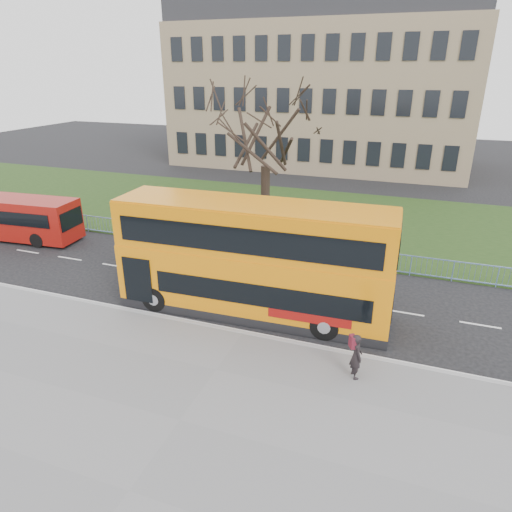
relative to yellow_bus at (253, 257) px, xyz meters
The scene contains 10 objects.
ground 2.63m from the yellow_bus, 53.43° to the right, with size 120.00×120.00×0.00m, color black.
pavement 7.57m from the yellow_bus, 87.71° to the right, with size 80.00×10.50×0.12m, color slate.
kerb 3.19m from the yellow_bus, 81.60° to the right, with size 80.00×0.20×0.14m, color #959597.
grass_verge 14.15m from the yellow_bus, 88.82° to the left, with size 80.00×15.40×0.08m, color #1D3613.
guard_railing 6.55m from the yellow_bus, 87.37° to the left, with size 40.00×0.12×1.10m, color #7193CA, non-canonical shape.
bare_tree 10.32m from the yellow_bus, 105.76° to the left, with size 7.15×7.15×10.21m, color black, non-canonical shape.
civic_building 35.21m from the yellow_bus, 97.76° to the left, with size 30.00×15.00×14.00m, color #917A5C.
yellow_bus is the anchor object (origin of this frame).
red_bus 18.22m from the yellow_bus, 168.58° to the left, with size 9.99×3.04×2.59m.
pedestrian 6.09m from the yellow_bus, 33.57° to the right, with size 0.60×0.39×1.65m, color black.
Camera 1 is at (5.79, -16.06, 9.90)m, focal length 32.00 mm.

